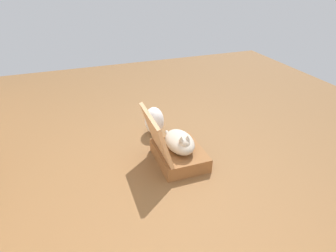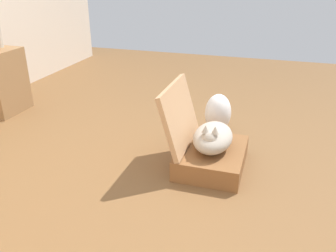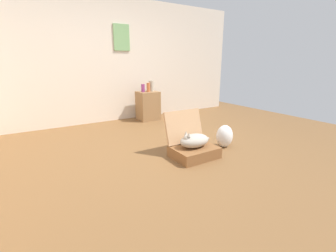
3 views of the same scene
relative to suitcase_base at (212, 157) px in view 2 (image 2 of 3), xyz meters
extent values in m
plane|color=brown|center=(-0.20, 0.44, -0.08)|extent=(7.68, 7.68, 0.00)
cube|color=brown|center=(0.00, 0.00, 0.00)|extent=(0.60, 0.47, 0.15)
cube|color=tan|center=(0.00, 0.25, 0.31)|extent=(0.60, 0.17, 0.46)
ellipsoid|color=#B2A899|center=(0.00, 0.00, 0.17)|extent=(0.44, 0.28, 0.18)
sphere|color=#B2A899|center=(-0.12, 0.00, 0.21)|extent=(0.12, 0.12, 0.12)
cone|color=#B2A899|center=(-0.12, -0.03, 0.28)|extent=(0.05, 0.05, 0.05)
cone|color=#B2A899|center=(-0.12, 0.03, 0.28)|extent=(0.05, 0.05, 0.05)
cylinder|color=#B2A899|center=(0.20, 0.04, 0.12)|extent=(0.20, 0.03, 0.07)
ellipsoid|color=white|center=(0.65, 0.08, 0.10)|extent=(0.27, 0.23, 0.35)
camera|label=1|loc=(-2.30, 0.96, 1.76)|focal=30.36mm
camera|label=2|loc=(-2.30, -0.38, 1.29)|focal=37.73mm
camera|label=3|loc=(-1.89, -2.36, 1.21)|focal=24.80mm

